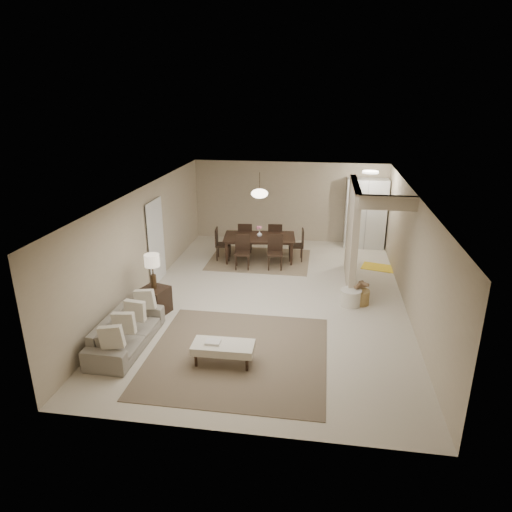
% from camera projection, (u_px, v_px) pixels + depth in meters
% --- Properties ---
extents(floor, '(9.00, 9.00, 0.00)m').
position_uv_depth(floor, '(272.00, 298.00, 10.60)').
color(floor, beige).
rests_on(floor, ground).
extents(ceiling, '(9.00, 9.00, 0.00)m').
position_uv_depth(ceiling, '(273.00, 192.00, 9.75)').
color(ceiling, white).
rests_on(ceiling, back_wall).
extents(back_wall, '(6.00, 0.00, 6.00)m').
position_uv_depth(back_wall, '(289.00, 202.00, 14.36)').
color(back_wall, tan).
rests_on(back_wall, floor).
extents(left_wall, '(0.00, 9.00, 9.00)m').
position_uv_depth(left_wall, '(145.00, 241.00, 10.60)').
color(left_wall, tan).
rests_on(left_wall, floor).
extents(right_wall, '(0.00, 9.00, 9.00)m').
position_uv_depth(right_wall, '(412.00, 254.00, 9.75)').
color(right_wall, tan).
rests_on(right_wall, floor).
extents(partition, '(0.15, 2.50, 2.50)m').
position_uv_depth(partition, '(352.00, 234.00, 11.08)').
color(partition, tan).
rests_on(partition, floor).
extents(doorway, '(0.04, 0.90, 2.04)m').
position_uv_depth(doorway, '(156.00, 242.00, 11.23)').
color(doorway, black).
rests_on(doorway, floor).
extents(pantry_cabinet, '(1.20, 0.55, 2.10)m').
position_uv_depth(pantry_cabinet, '(366.00, 214.00, 13.77)').
color(pantry_cabinet, silver).
rests_on(pantry_cabinet, floor).
extents(flush_light, '(0.44, 0.44, 0.05)m').
position_uv_depth(flush_light, '(371.00, 172.00, 12.42)').
color(flush_light, white).
rests_on(flush_light, ceiling).
extents(living_rug, '(3.20, 3.20, 0.01)m').
position_uv_depth(living_rug, '(238.00, 354.00, 8.31)').
color(living_rug, brown).
rests_on(living_rug, floor).
extents(sofa, '(2.00, 0.81, 0.58)m').
position_uv_depth(sofa, '(126.00, 332.00, 8.52)').
color(sofa, gray).
rests_on(sofa, floor).
extents(ottoman_bench, '(1.09, 0.51, 0.39)m').
position_uv_depth(ottoman_bench, '(223.00, 348.00, 7.96)').
color(ottoman_bench, beige).
rests_on(ottoman_bench, living_rug).
extents(side_table, '(0.66, 0.66, 0.58)m').
position_uv_depth(side_table, '(155.00, 300.00, 9.80)').
color(side_table, black).
rests_on(side_table, floor).
extents(table_lamp, '(0.32, 0.32, 0.76)m').
position_uv_depth(table_lamp, '(152.00, 263.00, 9.52)').
color(table_lamp, '#45311D').
rests_on(table_lamp, side_table).
extents(round_pouf, '(0.47, 0.47, 0.37)m').
position_uv_depth(round_pouf, '(351.00, 298.00, 10.19)').
color(round_pouf, beige).
rests_on(round_pouf, floor).
extents(wicker_basket, '(0.45, 0.45, 0.33)m').
position_uv_depth(wicker_basket, '(361.00, 297.00, 10.26)').
color(wicker_basket, brown).
rests_on(wicker_basket, floor).
extents(dining_rug, '(2.80, 2.10, 0.01)m').
position_uv_depth(dining_rug, '(259.00, 260.00, 13.00)').
color(dining_rug, '#856D52').
rests_on(dining_rug, floor).
extents(dining_table, '(2.09, 1.32, 0.70)m').
position_uv_depth(dining_table, '(259.00, 248.00, 12.89)').
color(dining_table, black).
rests_on(dining_table, dining_rug).
extents(dining_chairs, '(2.49, 1.91, 0.92)m').
position_uv_depth(dining_chairs, '(259.00, 245.00, 12.85)').
color(dining_chairs, black).
rests_on(dining_chairs, dining_rug).
extents(vase, '(0.15, 0.15, 0.15)m').
position_uv_depth(vase, '(259.00, 234.00, 12.74)').
color(vase, white).
rests_on(vase, dining_table).
extents(yellow_mat, '(1.09, 0.82, 0.01)m').
position_uv_depth(yellow_mat, '(380.00, 268.00, 12.42)').
color(yellow_mat, yellow).
rests_on(yellow_mat, floor).
extents(pendant_light, '(0.46, 0.46, 0.71)m').
position_uv_depth(pendant_light, '(260.00, 194.00, 12.35)').
color(pendant_light, '#45311D').
rests_on(pendant_light, ceiling).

